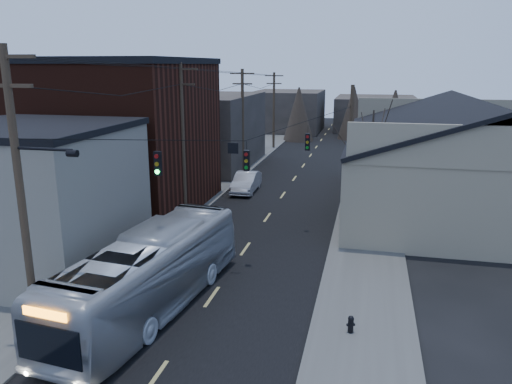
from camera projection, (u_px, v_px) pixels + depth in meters
road_surface at (291, 184)px, 42.55m from camera, size 9.00×110.00×0.02m
sidewalk_left at (218, 179)px, 43.94m from camera, size 4.00×110.00×0.12m
sidewalk_right at (369, 187)px, 41.13m from camera, size 4.00×110.00×0.12m
building_clapboard at (37, 202)px, 23.80m from camera, size 8.00×8.00×7.00m
building_brick at (124, 138)px, 34.03m from camera, size 10.00×12.00×10.00m
building_left_far at (206, 131)px, 49.41m from camera, size 9.00×14.00×7.00m
warehouse at (467, 172)px, 34.35m from camera, size 16.16×20.60×7.73m
building_far_left at (288, 111)px, 76.16m from camera, size 10.00×12.00×6.00m
building_far_right at (375, 113)px, 78.20m from camera, size 12.00×14.00×5.00m
bare_tree at (370, 169)px, 30.81m from camera, size 0.40×0.40×7.20m
utility_lines at (237, 134)px, 36.47m from camera, size 11.24×45.28×10.50m
bus at (150, 273)px, 20.24m from camera, size 4.09×11.95×3.26m
parked_car at (246, 182)px, 39.65m from camera, size 1.76×4.78×1.56m
fire_hydrant at (351, 323)px, 18.60m from camera, size 0.33×0.23×0.67m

